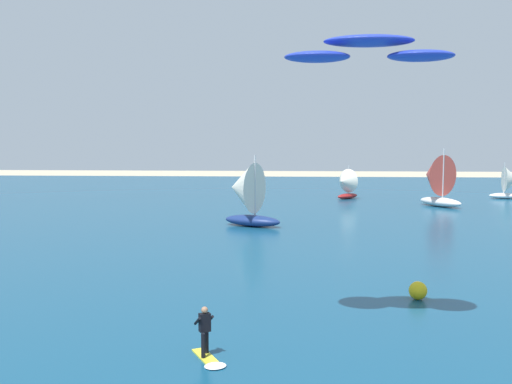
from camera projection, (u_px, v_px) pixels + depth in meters
ocean at (282, 218)px, 51.20m from camera, size 160.00×90.00×0.10m
kitesurfer at (207, 341)px, 19.38m from camera, size 1.40×1.99×1.67m
kite at (369, 50)px, 20.62m from camera, size 5.84×2.04×0.88m
sailboat_trailing at (510, 182)px, 64.68m from camera, size 3.39×2.90×3.90m
sailboat_heeled_over at (245, 193)px, 46.31m from camera, size 4.86×4.35×5.47m
sailboat_mid_left at (345, 184)px, 64.49m from camera, size 3.17×3.17×3.59m
sailboat_far_left at (436, 180)px, 58.57m from camera, size 4.76×5.03×5.60m
marker_buoy at (418, 291)px, 26.22m from camera, size 0.79×0.79×0.79m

